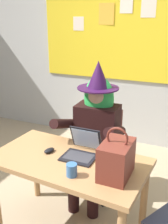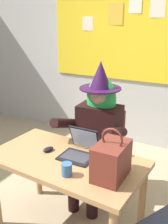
# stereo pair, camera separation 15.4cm
# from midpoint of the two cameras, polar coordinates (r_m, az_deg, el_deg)

# --- Properties ---
(wall_back_bulletin) EXTENTS (6.52, 2.23, 2.82)m
(wall_back_bulletin) POSITION_cam_midpoint_polar(r_m,az_deg,el_deg) (3.90, 11.43, 13.51)
(wall_back_bulletin) COLOR #B2B2AD
(wall_back_bulletin) RESTS_ON ground
(desk_main) EXTENTS (1.30, 0.76, 0.73)m
(desk_main) POSITION_cam_midpoint_polar(r_m,az_deg,el_deg) (2.27, -1.78, -12.02)
(desk_main) COLOR #A37547
(desk_main) RESTS_ON ground
(chair_at_desk) EXTENTS (0.46, 0.46, 0.92)m
(chair_at_desk) POSITION_cam_midpoint_polar(r_m,az_deg,el_deg) (2.86, 5.41, -7.29)
(chair_at_desk) COLOR #4C1E19
(chair_at_desk) RESTS_ON ground
(person_costumed) EXTENTS (0.61, 0.67, 1.42)m
(person_costumed) POSITION_cam_midpoint_polar(r_m,az_deg,el_deg) (2.65, 4.44, -2.93)
(person_costumed) COLOR black
(person_costumed) RESTS_ON ground
(laptop) EXTENTS (0.27, 0.30, 0.22)m
(laptop) POSITION_cam_midpoint_polar(r_m,az_deg,el_deg) (2.24, 1.09, -7.97)
(laptop) COLOR black
(laptop) RESTS_ON desk_main
(computer_mouse) EXTENTS (0.09, 0.12, 0.03)m
(computer_mouse) POSITION_cam_midpoint_polar(r_m,az_deg,el_deg) (2.33, -5.65, -7.85)
(computer_mouse) COLOR black
(computer_mouse) RESTS_ON desk_main
(handbag) EXTENTS (0.20, 0.30, 0.38)m
(handbag) POSITION_cam_midpoint_polar(r_m,az_deg,el_deg) (1.94, 8.10, -10.07)
(handbag) COLOR maroon
(handbag) RESTS_ON desk_main
(coffee_mug) EXTENTS (0.08, 0.08, 0.09)m
(coffee_mug) POSITION_cam_midpoint_polar(r_m,az_deg,el_deg) (1.98, -1.40, -12.05)
(coffee_mug) COLOR #336099
(coffee_mug) RESTS_ON desk_main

